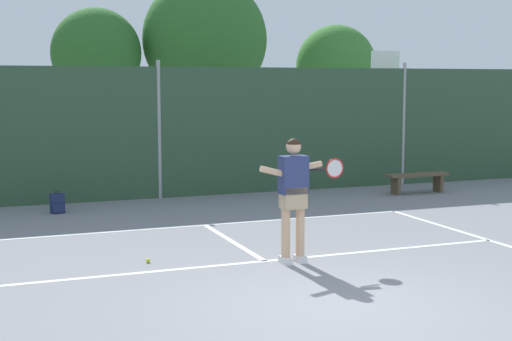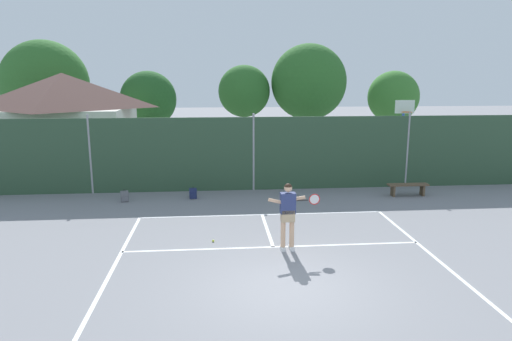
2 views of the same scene
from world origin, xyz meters
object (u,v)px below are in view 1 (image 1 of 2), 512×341
basketball_hoop (384,95)px  backpack_navy (57,204)px  tennis_player (294,189)px  tennis_ball (148,261)px  courtside_bench (417,178)px

basketball_hoop → backpack_navy: 10.28m
tennis_player → tennis_ball: size_ratio=28.10×
tennis_player → tennis_ball: bearing=158.8°
basketball_hoop → tennis_player: bearing=-127.5°
basketball_hoop → tennis_ball: bearing=-137.6°
courtside_bench → basketball_hoop: bearing=72.1°
basketball_hoop → tennis_player: basketball_hoop is taller
tennis_player → courtside_bench: (5.60, 5.25, -0.75)m
basketball_hoop → courtside_bench: size_ratio=2.22×
basketball_hoop → backpack_navy: size_ratio=7.67×
basketball_hoop → tennis_ball: 12.07m
courtside_bench → tennis_player: bearing=-136.9°
basketball_hoop → tennis_ball: (-8.76, -7.99, -2.28)m
tennis_ball → backpack_navy: bearing=99.3°
tennis_ball → courtside_bench: courtside_bench is taller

